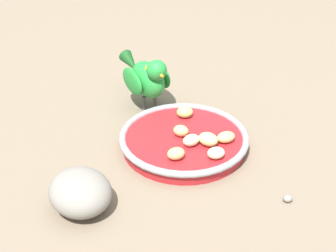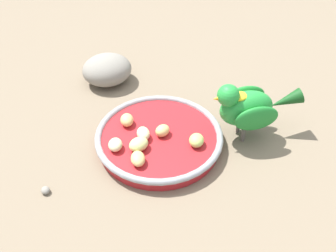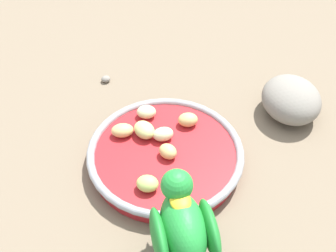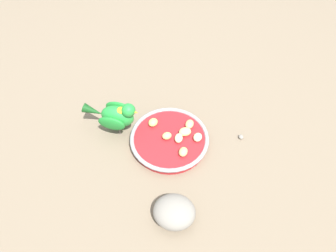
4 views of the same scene
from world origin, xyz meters
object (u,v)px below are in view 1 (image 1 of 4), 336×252
object	(u,v)px
apple_piece_5	(176,154)
apple_piece_6	(185,112)
feeding_bowl	(184,140)
apple_piece_4	(208,139)
apple_piece_0	(189,140)
apple_piece_3	(181,131)
apple_piece_2	(216,153)
apple_piece_1	(226,137)
parrot	(147,77)
rock_large	(80,192)
pebble_0	(288,198)

from	to	relation	value
apple_piece_5	apple_piece_6	bearing A→B (deg)	176.06
feeding_bowl	apple_piece_4	distance (m)	0.05
apple_piece_0	apple_piece_4	xyz separation A→B (m)	(-0.00, 0.03, 0.00)
apple_piece_5	apple_piece_0	bearing A→B (deg)	153.72
apple_piece_3	apple_piece_5	xyz separation A→B (m)	(0.07, -0.01, 0.00)
apple_piece_2	apple_piece_4	size ratio (longest dim) A/B	0.83
apple_piece_0	apple_piece_6	world-z (taller)	same
apple_piece_4	apple_piece_5	size ratio (longest dim) A/B	1.18
feeding_bowl	apple_piece_6	xyz separation A→B (m)	(-0.07, -0.00, 0.02)
apple_piece_1	apple_piece_5	size ratio (longest dim) A/B	1.10
apple_piece_5	apple_piece_6	distance (m)	0.14
apple_piece_3	apple_piece_4	xyz separation A→B (m)	(0.03, 0.05, 0.00)
apple_piece_6	parrot	xyz separation A→B (m)	(-0.07, -0.08, 0.04)
apple_piece_6	apple_piece_1	bearing A→B (deg)	43.28
feeding_bowl	apple_piece_5	xyz separation A→B (m)	(0.07, -0.01, 0.02)
apple_piece_1	rock_large	xyz separation A→B (m)	(0.17, -0.23, -0.00)
apple_piece_2	rock_large	world-z (taller)	rock_large
apple_piece_3	pebble_0	size ratio (longest dim) A/B	1.80
feeding_bowl	apple_piece_3	bearing A→B (deg)	-128.88
apple_piece_0	apple_piece_6	xyz separation A→B (m)	(-0.10, -0.01, 0.00)
rock_large	pebble_0	bearing A→B (deg)	96.65
apple_piece_4	apple_piece_6	size ratio (longest dim) A/B	1.18
apple_piece_0	apple_piece_5	bearing A→B (deg)	-26.28
apple_piece_1	pebble_0	bearing A→B (deg)	36.53
parrot	pebble_0	bearing A→B (deg)	8.63
feeding_bowl	apple_piece_0	world-z (taller)	apple_piece_0
apple_piece_2	apple_piece_5	size ratio (longest dim) A/B	0.98
feeding_bowl	apple_piece_6	distance (m)	0.07
apple_piece_4	apple_piece_5	bearing A→B (deg)	-49.64
apple_piece_1	pebble_0	size ratio (longest dim) A/B	2.15
feeding_bowl	pebble_0	world-z (taller)	feeding_bowl
pebble_0	apple_piece_3	bearing A→B (deg)	-129.20
apple_piece_6	pebble_0	xyz separation A→B (m)	(0.21, 0.17, -0.03)
apple_piece_6	rock_large	bearing A→B (deg)	-31.32
rock_large	pebble_0	xyz separation A→B (m)	(-0.04, 0.33, -0.03)
feeding_bowl	apple_piece_5	distance (m)	0.07
apple_piece_3	apple_piece_1	bearing A→B (deg)	79.53
feeding_bowl	apple_piece_0	bearing A→B (deg)	22.20
apple_piece_2	apple_piece_3	world-z (taller)	same
parrot	rock_large	size ratio (longest dim) A/B	1.49
apple_piece_5	rock_large	distance (m)	0.18
apple_piece_0	apple_piece_6	size ratio (longest dim) A/B	1.02
apple_piece_1	pebble_0	distance (m)	0.17
rock_large	parrot	bearing A→B (deg)	167.40
parrot	apple_piece_3	bearing A→B (deg)	-4.65
apple_piece_3	pebble_0	distance (m)	0.23
pebble_0	apple_piece_6	bearing A→B (deg)	-140.70
apple_piece_5	apple_piece_4	bearing A→B (deg)	130.36
apple_piece_4	pebble_0	distance (m)	0.18
apple_piece_2	parrot	bearing A→B (deg)	-146.05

